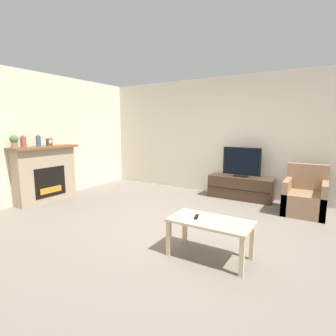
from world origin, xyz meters
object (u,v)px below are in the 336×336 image
at_px(tv_stand, 240,188).
at_px(fireplace, 45,173).
at_px(mantel_clock, 49,142).
at_px(armchair, 305,198).
at_px(mantel_vase_left, 23,142).
at_px(remote, 196,217).
at_px(potted_plant, 14,141).
at_px(coffee_table, 210,226).
at_px(tv, 241,163).
at_px(mantel_vase_centre_left, 38,141).

bearing_deg(tv_stand, fireplace, -146.31).
xyz_separation_m(mantel_clock, armchair, (4.78, 1.82, -0.96)).
relative_size(mantel_vase_left, remote, 1.54).
height_order(mantel_vase_left, potted_plant, potted_plant).
distance_m(mantel_clock, tv_stand, 4.24).
height_order(mantel_clock, tv_stand, mantel_clock).
bearing_deg(potted_plant, coffee_table, 1.61).
bearing_deg(tv_stand, tv, -90.00).
distance_m(mantel_vase_centre_left, tv, 4.28).
relative_size(fireplace, mantel_vase_left, 5.81).
bearing_deg(coffee_table, tv_stand, 98.99).
relative_size(tv, remote, 5.29).
bearing_deg(potted_plant, tv, 39.98).
distance_m(armchair, remote, 2.66).
xyz_separation_m(mantel_vase_centre_left, coffee_table, (3.93, -0.38, -0.88)).
xyz_separation_m(mantel_vase_centre_left, armchair, (4.78, 2.07, -1.00)).
xyz_separation_m(mantel_vase_left, tv_stand, (3.49, 2.75, -1.04)).
relative_size(fireplace, mantel_clock, 9.27).
distance_m(mantel_vase_left, mantel_vase_centre_left, 0.31).
distance_m(potted_plant, remote, 3.85).
height_order(potted_plant, remote, potted_plant).
height_order(potted_plant, coffee_table, potted_plant).
xyz_separation_m(mantel_vase_centre_left, mantel_clock, (0.00, 0.24, -0.04)).
distance_m(potted_plant, coffee_table, 4.04).
distance_m(tv_stand, remote, 2.84).
bearing_deg(mantel_vase_left, mantel_clock, 89.92).
bearing_deg(fireplace, tv, 33.66).
relative_size(fireplace, mantel_vase_centre_left, 5.82).
relative_size(mantel_vase_centre_left, tv, 0.29).
bearing_deg(coffee_table, remote, 180.00).
bearing_deg(fireplace, tv_stand, 33.69).
height_order(fireplace, coffee_table, fireplace).
bearing_deg(remote, potted_plant, 164.72).
height_order(mantel_vase_centre_left, mantel_clock, mantel_vase_centre_left).
relative_size(fireplace, coffee_table, 1.41).
bearing_deg(mantel_clock, potted_plant, -90.06).
relative_size(potted_plant, tv_stand, 0.18).
height_order(mantel_vase_left, coffee_table, mantel_vase_left).
height_order(fireplace, tv, fireplace).
bearing_deg(mantel_clock, armchair, 20.88).
relative_size(tv_stand, armchair, 1.54).
relative_size(armchair, coffee_table, 0.90).
xyz_separation_m(armchair, remote, (-1.03, -2.44, 0.19)).
bearing_deg(mantel_vase_centre_left, mantel_clock, 89.82).
xyz_separation_m(fireplace, armchair, (4.80, 1.96, -0.31)).
bearing_deg(potted_plant, mantel_vase_centre_left, 90.00).
xyz_separation_m(tv_stand, remote, (0.26, -2.82, 0.24)).
xyz_separation_m(tv_stand, armchair, (1.29, -0.37, 0.04)).
xyz_separation_m(mantel_clock, tv_stand, (3.49, 2.20, -1.01)).
bearing_deg(armchair, fireplace, -157.75).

